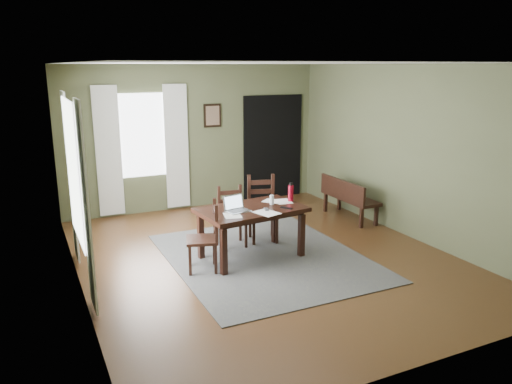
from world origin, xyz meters
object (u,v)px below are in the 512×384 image
bench (347,195)px  water_bottle (291,193)px  chair_back_left (232,217)px  chair_back_right (263,209)px  chair_end (206,237)px  laptop (236,207)px  dining_table (251,214)px

bench → water_bottle: (-1.66, -0.88, 0.44)m
bench → chair_back_left: bearing=98.6°
chair_back_left → chair_back_right: (0.52, 0.01, 0.06)m
chair_end → chair_back_left: (0.69, 0.76, -0.02)m
bench → laptop: (-2.58, -1.01, 0.36)m
laptop → water_bottle: bearing=-3.0°
dining_table → chair_back_right: (0.48, 0.61, -0.15)m
dining_table → bench: dining_table is taller
bench → water_bottle: water_bottle is taller
laptop → water_bottle: 0.94m
chair_end → chair_back_left: chair_end is taller
dining_table → bench: 2.53m
chair_end → bench: 3.27m
dining_table → chair_back_left: size_ratio=1.72×
chair_back_right → water_bottle: size_ratio=3.63×
laptop → water_bottle: water_bottle is taller
bench → dining_table: bearing=112.4°
chair_back_left → water_bottle: (0.72, -0.52, 0.42)m
chair_end → dining_table: bearing=119.1°
water_bottle → chair_end: bearing=-170.5°
dining_table → chair_end: bearing=-174.5°
chair_back_left → bench: size_ratio=0.70×
chair_end → water_bottle: size_ratio=3.38×
chair_back_left → laptop: bearing=-99.9°
chair_back_right → laptop: size_ratio=2.85×
bench → chair_end: bearing=110.0°
dining_table → water_bottle: size_ratio=5.55×
chair_end → water_bottle: water_bottle is taller
chair_end → water_bottle: (1.41, 0.24, 0.40)m
chair_back_left → laptop: laptop is taller
chair_end → laptop: size_ratio=2.65×
water_bottle → dining_table: bearing=-173.2°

